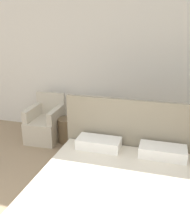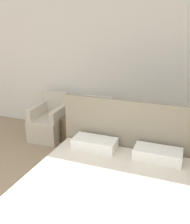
{
  "view_description": "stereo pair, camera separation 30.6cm",
  "coord_description": "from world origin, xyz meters",
  "px_view_note": "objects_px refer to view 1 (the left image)",
  "views": [
    {
      "loc": [
        0.84,
        -1.12,
        2.07
      ],
      "look_at": [
        -0.2,
        2.42,
        0.78
      ],
      "focal_mm": 40.0,
      "sensor_mm": 36.0,
      "label": 1
    },
    {
      "loc": [
        1.13,
        -1.03,
        2.07
      ],
      "look_at": [
        -0.2,
        2.42,
        0.78
      ],
      "focal_mm": 40.0,
      "sensor_mm": 36.0,
      "label": 2
    }
  ],
  "objects_px": {
    "bed": "(119,199)",
    "armchair_near_window_right": "(90,130)",
    "side_table": "(67,130)",
    "armchair_near_window_left": "(45,125)"
  },
  "relations": [
    {
      "from": "armchair_near_window_left",
      "to": "side_table",
      "type": "height_order",
      "value": "armchair_near_window_left"
    },
    {
      "from": "side_table",
      "to": "bed",
      "type": "bearing_deg",
      "value": -52.46
    },
    {
      "from": "bed",
      "to": "armchair_near_window_left",
      "type": "distance_m",
      "value": 2.44
    },
    {
      "from": "bed",
      "to": "side_table",
      "type": "bearing_deg",
      "value": 127.54
    },
    {
      "from": "armchair_near_window_left",
      "to": "armchair_near_window_right",
      "type": "distance_m",
      "value": 0.89
    },
    {
      "from": "armchair_near_window_right",
      "to": "side_table",
      "type": "xyz_separation_m",
      "value": [
        -0.44,
        -0.0,
        -0.05
      ]
    },
    {
      "from": "bed",
      "to": "side_table",
      "type": "xyz_separation_m",
      "value": [
        -1.3,
        1.7,
        -0.05
      ]
    },
    {
      "from": "armchair_near_window_right",
      "to": "side_table",
      "type": "relative_size",
      "value": 1.83
    },
    {
      "from": "armchair_near_window_right",
      "to": "bed",
      "type": "bearing_deg",
      "value": -65.48
    },
    {
      "from": "bed",
      "to": "armchair_near_window_right",
      "type": "height_order",
      "value": "bed"
    }
  ]
}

